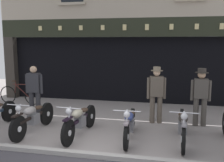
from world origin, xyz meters
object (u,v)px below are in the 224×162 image
object	(u,v)px
advert_board_near	(67,55)
leaning_bicycle	(20,94)
motorcycle_center_right	(183,126)
shopkeeper_center	(156,92)
motorcycle_center	(130,123)
motorcycle_center_left	(80,120)
motorcycle_left	(33,117)
salesman_right	(201,94)
salesman_left	(34,90)

from	to	relation	value
advert_board_near	leaning_bicycle	xyz separation A→B (m)	(-1.47, -1.28, -1.49)
motorcycle_center_right	advert_board_near	distance (m)	6.28
leaning_bicycle	shopkeeper_center	bearing A→B (deg)	77.84
motorcycle_center	advert_board_near	size ratio (longest dim) A/B	2.14
motorcycle_center_right	advert_board_near	bearing A→B (deg)	-40.64
motorcycle_center	shopkeeper_center	xyz separation A→B (m)	(0.58, 1.51, 0.52)
motorcycle_center_left	motorcycle_center	distance (m)	1.29
motorcycle_center_right	motorcycle_left	bearing A→B (deg)	2.87
motorcycle_center_left	leaning_bicycle	world-z (taller)	leaning_bicycle
shopkeeper_center	salesman_right	xyz separation A→B (m)	(1.25, -0.03, 0.00)
motorcycle_center_right	leaning_bicycle	bearing A→B (deg)	-23.67
salesman_left	salesman_right	bearing A→B (deg)	-179.91
salesman_left	salesman_right	world-z (taller)	salesman_right
salesman_right	motorcycle_center	bearing A→B (deg)	40.28
advert_board_near	motorcycle_center	bearing A→B (deg)	-51.73
motorcycle_center	motorcycle_left	bearing A→B (deg)	-0.51
salesman_left	leaning_bicycle	xyz separation A→B (m)	(-1.55, 1.67, -0.55)
motorcycle_center_left	salesman_left	world-z (taller)	salesman_left
motorcycle_center	salesman_left	bearing A→B (deg)	-22.00
motorcycle_left	salesman_left	bearing A→B (deg)	-60.50
motorcycle_center_right	shopkeeper_center	size ratio (longest dim) A/B	1.19
motorcycle_left	motorcycle_center	distance (m)	2.58
salesman_right	motorcycle_left	bearing A→B (deg)	20.34
shopkeeper_center	salesman_right	distance (m)	1.25
motorcycle_center_left	motorcycle_center	world-z (taller)	motorcycle_center_left
salesman_left	shopkeeper_center	xyz separation A→B (m)	(3.77, 0.32, 0.01)
salesman_left	salesman_right	distance (m)	5.03
salesman_left	motorcycle_left	bearing A→B (deg)	113.20
motorcycle_center_right	leaning_bicycle	world-z (taller)	motorcycle_center_right
motorcycle_center	salesman_left	xyz separation A→B (m)	(-3.20, 1.19, 0.51)
motorcycle_center_left	shopkeeper_center	size ratio (longest dim) A/B	1.22
salesman_left	leaning_bicycle	distance (m)	2.35
motorcycle_center_right	salesman_right	bearing A→B (deg)	-109.82
leaning_bicycle	advert_board_near	bearing A→B (deg)	133.19
motorcycle_left	advert_board_near	distance (m)	4.49
salesman_right	leaning_bicycle	xyz separation A→B (m)	(-6.57, 1.38, -0.57)
motorcycle_left	motorcycle_center_left	bearing A→B (deg)	-175.58
shopkeeper_center	motorcycle_center_right	bearing A→B (deg)	104.79
motorcycle_center_right	salesman_left	size ratio (longest dim) A/B	1.20
motorcycle_center_right	leaning_bicycle	xyz separation A→B (m)	(-6.02, 2.81, -0.06)
motorcycle_center_left	salesman_left	distance (m)	2.32
salesman_right	shopkeeper_center	bearing A→B (deg)	0.04
motorcycle_center	leaning_bicycle	world-z (taller)	leaning_bicycle
motorcycle_center	shopkeeper_center	distance (m)	1.70
salesman_left	motorcycle_center_right	bearing A→B (deg)	162.45
motorcycle_left	salesman_right	distance (m)	4.69
motorcycle_center_left	salesman_right	bearing A→B (deg)	-149.83
salesman_left	shopkeeper_center	size ratio (longest dim) A/B	0.99
salesman_right	leaning_bicycle	distance (m)	6.74
salesman_right	salesman_left	bearing A→B (deg)	4.50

